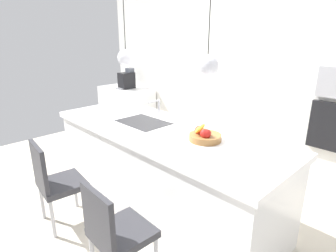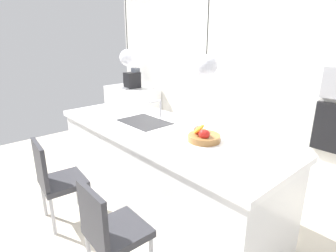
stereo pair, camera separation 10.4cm
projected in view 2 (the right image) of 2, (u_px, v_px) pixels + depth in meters
name	position (u px, v px, depth m)	size (l,w,h in m)	color
floor	(162.00, 206.00, 3.19)	(6.60, 6.60, 0.00)	beige
back_wall	(252.00, 78.00, 3.83)	(6.00, 0.10, 2.60)	silver
kitchen_island	(162.00, 169.00, 3.04)	(2.74, 0.98, 0.95)	white
sink_basin	(144.00, 122.00, 3.10)	(0.56, 0.40, 0.02)	#2D2D30
faucet	(159.00, 106.00, 3.19)	(0.02, 0.17, 0.22)	silver
fruit_bowl	(203.00, 136.00, 2.53)	(0.30, 0.30, 0.15)	#9E6B38
side_counter	(132.00, 110.00, 5.56)	(1.10, 0.60, 0.89)	white
coffee_machine	(132.00, 80.00, 5.34)	(0.20, 0.35, 0.38)	black
chair_near	(56.00, 178.00, 2.80)	(0.48, 0.46, 0.91)	#333338
chair_middle	(110.00, 230.00, 2.05)	(0.42, 0.43, 0.89)	#333338
pendant_light_left	(128.00, 57.00, 3.08)	(0.18, 0.18, 0.78)	silver
pendant_light_right	(206.00, 66.00, 2.27)	(0.18, 0.18, 0.78)	silver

